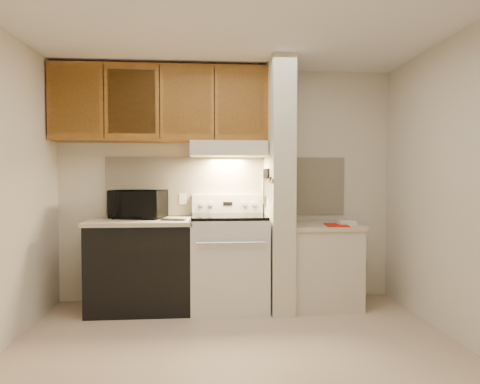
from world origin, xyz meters
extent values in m
plane|color=#C9B094|center=(0.00, 0.00, 0.00)|extent=(3.60, 3.60, 0.00)
plane|color=white|center=(0.00, 0.00, 2.50)|extent=(3.60, 3.60, 0.00)
cube|color=beige|center=(0.00, 1.50, 1.25)|extent=(3.60, 2.50, 0.02)
cube|color=beige|center=(1.80, 0.00, 1.25)|extent=(0.02, 3.00, 2.50)
cube|color=#F9EDC9|center=(0.00, 1.49, 1.24)|extent=(2.60, 0.02, 0.63)
cube|color=silver|center=(0.00, 1.16, 0.46)|extent=(0.76, 0.65, 0.92)
cube|color=black|center=(0.00, 0.84, 0.50)|extent=(0.50, 0.01, 0.30)
cylinder|color=silver|center=(0.00, 0.80, 0.72)|extent=(0.65, 0.02, 0.02)
cube|color=black|center=(0.00, 1.16, 0.94)|extent=(0.74, 0.64, 0.03)
cube|color=silver|center=(0.00, 1.44, 1.05)|extent=(0.76, 0.08, 0.20)
cube|color=black|center=(0.00, 1.40, 1.05)|extent=(0.10, 0.01, 0.04)
cylinder|color=silver|center=(-0.28, 1.40, 1.05)|extent=(0.05, 0.02, 0.05)
cylinder|color=silver|center=(-0.18, 1.40, 1.05)|extent=(0.05, 0.02, 0.05)
cylinder|color=silver|center=(0.18, 1.40, 1.05)|extent=(0.05, 0.02, 0.05)
cylinder|color=silver|center=(0.28, 1.40, 1.05)|extent=(0.05, 0.02, 0.05)
cube|color=black|center=(-0.88, 1.17, 0.43)|extent=(1.00, 0.63, 0.87)
cube|color=beige|center=(-0.88, 1.17, 0.89)|extent=(1.04, 0.67, 0.04)
cube|color=black|center=(-0.55, 1.05, 0.92)|extent=(0.25, 0.12, 0.02)
cylinder|color=#1F6354|center=(-0.83, 1.39, 0.96)|extent=(0.10, 0.10, 0.10)
cube|color=beige|center=(-0.48, 1.48, 1.10)|extent=(0.08, 0.01, 0.12)
imported|color=black|center=(-0.93, 1.31, 1.06)|extent=(0.60, 0.47, 0.29)
cube|color=beige|center=(0.51, 1.15, 1.25)|extent=(0.22, 0.70, 2.50)
cube|color=brown|center=(0.39, 1.15, 1.30)|extent=(0.01, 0.70, 0.04)
cube|color=black|center=(0.39, 1.10, 1.32)|extent=(0.02, 0.42, 0.04)
cube|color=silver|center=(0.38, 0.94, 1.22)|extent=(0.01, 0.03, 0.16)
cylinder|color=black|center=(0.38, 0.95, 1.37)|extent=(0.02, 0.02, 0.10)
cube|color=silver|center=(0.38, 1.03, 1.21)|extent=(0.01, 0.04, 0.18)
cylinder|color=black|center=(0.38, 1.02, 1.37)|extent=(0.02, 0.02, 0.10)
cube|color=silver|center=(0.38, 1.09, 1.20)|extent=(0.01, 0.04, 0.20)
cylinder|color=black|center=(0.38, 1.10, 1.37)|extent=(0.02, 0.02, 0.10)
cube|color=silver|center=(0.38, 1.18, 1.22)|extent=(0.01, 0.04, 0.16)
cylinder|color=black|center=(0.38, 1.19, 1.37)|extent=(0.02, 0.02, 0.10)
cube|color=silver|center=(0.38, 1.25, 1.21)|extent=(0.01, 0.04, 0.18)
cylinder|color=black|center=(0.38, 1.27, 1.37)|extent=(0.02, 0.02, 0.10)
cube|color=slate|center=(0.38, 1.32, 1.18)|extent=(0.03, 0.11, 0.26)
cube|color=beige|center=(0.97, 1.15, 0.40)|extent=(0.70, 0.60, 0.81)
cube|color=beige|center=(0.97, 1.15, 0.83)|extent=(0.74, 0.64, 0.04)
cube|color=#B91C0B|center=(1.07, 1.00, 0.85)|extent=(0.25, 0.32, 0.01)
cube|color=white|center=(1.19, 1.05, 0.87)|extent=(0.17, 0.13, 0.04)
cube|color=beige|center=(0.00, 1.28, 1.62)|extent=(0.78, 0.44, 0.15)
cube|color=beige|center=(0.00, 1.07, 1.58)|extent=(0.78, 0.04, 0.06)
cube|color=brown|center=(-0.69, 1.32, 2.08)|extent=(2.18, 0.33, 0.77)
cube|color=brown|center=(-1.51, 1.17, 2.08)|extent=(0.46, 0.01, 0.63)
cube|color=black|center=(-1.23, 1.16, 2.08)|extent=(0.01, 0.01, 0.73)
cube|color=brown|center=(-0.96, 1.17, 2.08)|extent=(0.46, 0.01, 0.63)
cube|color=black|center=(-0.69, 1.16, 2.08)|extent=(0.01, 0.01, 0.73)
cube|color=brown|center=(-0.42, 1.17, 2.08)|extent=(0.46, 0.01, 0.63)
cube|color=black|center=(-0.14, 1.16, 2.08)|extent=(0.01, 0.01, 0.73)
cube|color=brown|center=(0.13, 1.17, 2.08)|extent=(0.46, 0.01, 0.63)
camera|label=1|loc=(-0.23, -3.17, 1.34)|focal=32.00mm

